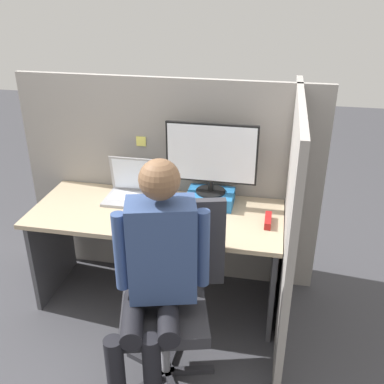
{
  "coord_description": "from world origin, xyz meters",
  "views": [
    {
      "loc": [
        0.73,
        -2.14,
        2.1
      ],
      "look_at": [
        0.27,
        0.17,
        0.95
      ],
      "focal_mm": 42.0,
      "sensor_mm": 36.0,
      "label": 1
    }
  ],
  "objects_px": {
    "office_chair": "(173,292)",
    "paper_box": "(210,198)",
    "stapler": "(268,220)",
    "laptop": "(131,191)",
    "person": "(156,270)",
    "carrot_toy": "(142,224)",
    "monitor": "(211,156)"
  },
  "relations": [
    {
      "from": "monitor",
      "to": "office_chair",
      "type": "height_order",
      "value": "monitor"
    },
    {
      "from": "monitor",
      "to": "laptop",
      "type": "height_order",
      "value": "monitor"
    },
    {
      "from": "paper_box",
      "to": "stapler",
      "type": "height_order",
      "value": "paper_box"
    },
    {
      "from": "carrot_toy",
      "to": "office_chair",
      "type": "height_order",
      "value": "office_chair"
    },
    {
      "from": "laptop",
      "to": "carrot_toy",
      "type": "relative_size",
      "value": 2.43
    },
    {
      "from": "carrot_toy",
      "to": "laptop",
      "type": "bearing_deg",
      "value": 117.24
    },
    {
      "from": "monitor",
      "to": "person",
      "type": "height_order",
      "value": "person"
    },
    {
      "from": "paper_box",
      "to": "office_chair",
      "type": "xyz_separation_m",
      "value": [
        -0.09,
        -0.74,
        -0.22
      ]
    },
    {
      "from": "stapler",
      "to": "carrot_toy",
      "type": "distance_m",
      "value": 0.78
    },
    {
      "from": "monitor",
      "to": "office_chair",
      "type": "bearing_deg",
      "value": -96.61
    },
    {
      "from": "monitor",
      "to": "laptop",
      "type": "distance_m",
      "value": 0.62
    },
    {
      "from": "carrot_toy",
      "to": "person",
      "type": "height_order",
      "value": "person"
    },
    {
      "from": "person",
      "to": "paper_box",
      "type": "bearing_deg",
      "value": 81.82
    },
    {
      "from": "stapler",
      "to": "paper_box",
      "type": "bearing_deg",
      "value": 153.51
    },
    {
      "from": "paper_box",
      "to": "carrot_toy",
      "type": "xyz_separation_m",
      "value": [
        -0.36,
        -0.39,
        -0.02
      ]
    },
    {
      "from": "carrot_toy",
      "to": "office_chair",
      "type": "xyz_separation_m",
      "value": [
        0.28,
        -0.35,
        -0.2
      ]
    },
    {
      "from": "laptop",
      "to": "person",
      "type": "bearing_deg",
      "value": -64.33
    },
    {
      "from": "monitor",
      "to": "office_chair",
      "type": "relative_size",
      "value": 0.58
    },
    {
      "from": "laptop",
      "to": "carrot_toy",
      "type": "bearing_deg",
      "value": -62.76
    },
    {
      "from": "laptop",
      "to": "person",
      "type": "xyz_separation_m",
      "value": [
        0.42,
        -0.87,
        0.02
      ]
    },
    {
      "from": "laptop",
      "to": "monitor",
      "type": "bearing_deg",
      "value": 2.86
    },
    {
      "from": "stapler",
      "to": "carrot_toy",
      "type": "height_order",
      "value": "stapler"
    },
    {
      "from": "stapler",
      "to": "person",
      "type": "bearing_deg",
      "value": -126.63
    },
    {
      "from": "paper_box",
      "to": "office_chair",
      "type": "bearing_deg",
      "value": -96.63
    },
    {
      "from": "monitor",
      "to": "stapler",
      "type": "height_order",
      "value": "monitor"
    },
    {
      "from": "stapler",
      "to": "office_chair",
      "type": "xyz_separation_m",
      "value": [
        -0.48,
        -0.54,
        -0.2
      ]
    },
    {
      "from": "office_chair",
      "to": "monitor",
      "type": "bearing_deg",
      "value": 83.39
    },
    {
      "from": "carrot_toy",
      "to": "office_chair",
      "type": "bearing_deg",
      "value": -51.97
    },
    {
      "from": "office_chair",
      "to": "person",
      "type": "bearing_deg",
      "value": -105.23
    },
    {
      "from": "laptop",
      "to": "paper_box",
      "type": "bearing_deg",
      "value": 2.57
    },
    {
      "from": "office_chair",
      "to": "paper_box",
      "type": "bearing_deg",
      "value": 83.37
    },
    {
      "from": "laptop",
      "to": "person",
      "type": "relative_size",
      "value": 0.25
    }
  ]
}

